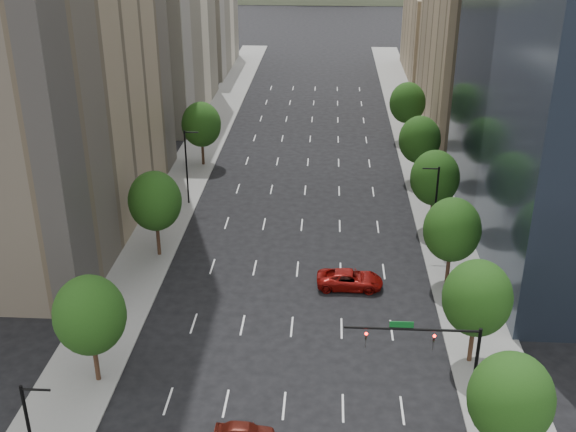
# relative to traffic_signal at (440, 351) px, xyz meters

# --- Properties ---
(sidewalk_left) EXTENTS (6.00, 200.00, 0.15)m
(sidewalk_left) POSITION_rel_traffic_signal_xyz_m (-26.03, 30.00, -5.10)
(sidewalk_left) COLOR slate
(sidewalk_left) RESTS_ON ground
(sidewalk_right) EXTENTS (6.00, 200.00, 0.15)m
(sidewalk_right) POSITION_rel_traffic_signal_xyz_m (4.97, 30.00, -5.10)
(sidewalk_right) COLOR slate
(sidewalk_right) RESTS_ON ground
(midrise_cream_left) EXTENTS (14.00, 30.00, 35.00)m
(midrise_cream_left) POSITION_rel_traffic_signal_xyz_m (-35.53, 73.00, 12.33)
(midrise_cream_left) COLOR beige
(midrise_cream_left) RESTS_ON ground
(filler_left) EXTENTS (14.00, 26.00, 18.00)m
(filler_left) POSITION_rel_traffic_signal_xyz_m (-35.53, 106.00, 3.83)
(filler_left) COLOR beige
(filler_left) RESTS_ON ground
(parking_tan_right) EXTENTS (14.00, 30.00, 30.00)m
(parking_tan_right) POSITION_rel_traffic_signal_xyz_m (14.47, 70.00, 9.83)
(parking_tan_right) COLOR #8C7759
(parking_tan_right) RESTS_ON ground
(filler_right) EXTENTS (14.00, 26.00, 16.00)m
(filler_right) POSITION_rel_traffic_signal_xyz_m (14.47, 103.00, 2.83)
(filler_right) COLOR #8C7759
(filler_right) RESTS_ON ground
(tree_right_0) EXTENTS (5.20, 5.20, 8.39)m
(tree_right_0) POSITION_rel_traffic_signal_xyz_m (3.47, -5.00, 0.22)
(tree_right_0) COLOR #382316
(tree_right_0) RESTS_ON ground
(tree_right_1) EXTENTS (5.20, 5.20, 8.75)m
(tree_right_1) POSITION_rel_traffic_signal_xyz_m (3.47, 6.00, 0.58)
(tree_right_1) COLOR #382316
(tree_right_1) RESTS_ON ground
(tree_right_2) EXTENTS (5.20, 5.20, 8.61)m
(tree_right_2) POSITION_rel_traffic_signal_xyz_m (3.47, 18.00, 0.43)
(tree_right_2) COLOR #382316
(tree_right_2) RESTS_ON ground
(tree_right_3) EXTENTS (5.20, 5.20, 8.89)m
(tree_right_3) POSITION_rel_traffic_signal_xyz_m (3.47, 30.00, 0.72)
(tree_right_3) COLOR #382316
(tree_right_3) RESTS_ON ground
(tree_right_4) EXTENTS (5.20, 5.20, 8.46)m
(tree_right_4) POSITION_rel_traffic_signal_xyz_m (3.47, 44.00, 0.29)
(tree_right_4) COLOR #382316
(tree_right_4) RESTS_ON ground
(tree_right_5) EXTENTS (5.20, 5.20, 8.75)m
(tree_right_5) POSITION_rel_traffic_signal_xyz_m (3.47, 60.00, 0.58)
(tree_right_5) COLOR #382316
(tree_right_5) RESTS_ON ground
(tree_left_0) EXTENTS (5.20, 5.20, 8.75)m
(tree_left_0) POSITION_rel_traffic_signal_xyz_m (-24.53, 2.00, 0.58)
(tree_left_0) COLOR #382316
(tree_left_0) RESTS_ON ground
(tree_left_1) EXTENTS (5.20, 5.20, 8.97)m
(tree_left_1) POSITION_rel_traffic_signal_xyz_m (-24.53, 22.00, 0.79)
(tree_left_1) COLOR #382316
(tree_left_1) RESTS_ON ground
(tree_left_2) EXTENTS (5.20, 5.20, 8.68)m
(tree_left_2) POSITION_rel_traffic_signal_xyz_m (-24.53, 48.00, 0.50)
(tree_left_2) COLOR #382316
(tree_left_2) RESTS_ON ground
(streetlight_rn) EXTENTS (1.70, 0.20, 9.00)m
(streetlight_rn) POSITION_rel_traffic_signal_xyz_m (2.91, 25.00, -0.33)
(streetlight_rn) COLOR black
(streetlight_rn) RESTS_ON ground
(streetlight_ln) EXTENTS (1.70, 0.20, 9.00)m
(streetlight_ln) POSITION_rel_traffic_signal_xyz_m (-23.96, 35.00, -0.33)
(streetlight_ln) COLOR black
(streetlight_ln) RESTS_ON ground
(traffic_signal) EXTENTS (9.12, 0.40, 7.38)m
(traffic_signal) POSITION_rel_traffic_signal_xyz_m (0.00, 0.00, 0.00)
(traffic_signal) COLOR black
(traffic_signal) RESTS_ON ground
(car_red_far) EXTENTS (6.11, 2.86, 1.69)m
(car_red_far) POSITION_rel_traffic_signal_xyz_m (-5.55, 16.82, -4.33)
(car_red_far) COLOR maroon
(car_red_far) RESTS_ON ground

